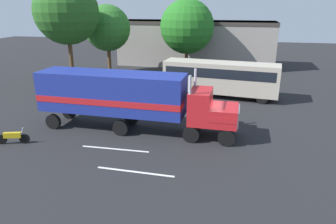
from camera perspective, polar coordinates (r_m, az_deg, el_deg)
name	(u,v)px	position (r m, az deg, el deg)	size (l,w,h in m)	color
ground_plane	(203,134)	(22.00, 6.41, -4.09)	(120.00, 120.00, 0.00)	#232326
lane_stripe_near	(115,149)	(19.99, -9.69, -6.73)	(4.40, 0.16, 0.01)	silver
lane_stripe_mid	(135,172)	(17.30, -6.06, -10.90)	(4.40, 0.16, 0.01)	silver
semi_truck	(127,96)	(22.03, -7.63, 2.88)	(14.25, 3.03, 4.50)	red
person_bystander	(174,108)	(24.43, 1.08, 0.68)	(0.39, 0.48, 1.63)	black
parked_bus	(220,76)	(30.71, 9.61, 6.55)	(11.23, 3.91, 3.40)	#BFB29E
parked_car	(97,87)	(32.06, -13.02, 4.54)	(4.48, 2.00, 1.57)	#B7B7BC
motorcycle	(13,137)	(22.63, -26.65, -4.12)	(2.06, 0.68, 1.12)	black
tree_left	(107,28)	(40.77, -11.09, 14.91)	(5.71, 5.71, 8.71)	brown
tree_center	(66,12)	(36.16, -18.18, 17.08)	(6.87, 6.87, 11.33)	brown
tree_right	(187,27)	(40.89, 3.53, 15.41)	(6.84, 6.84, 9.40)	brown
building_backdrop	(195,42)	(46.83, 5.08, 12.72)	(22.68, 6.80, 6.42)	#9E938C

